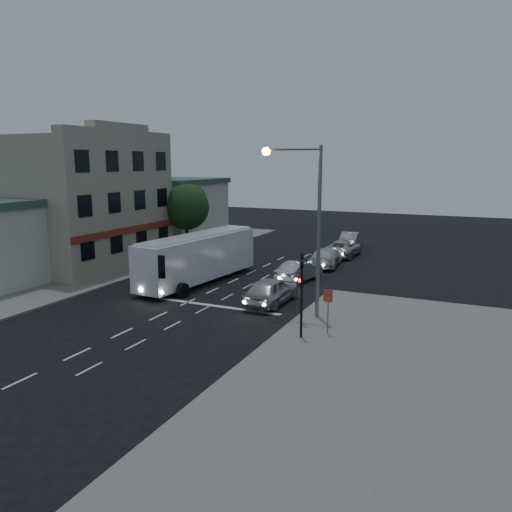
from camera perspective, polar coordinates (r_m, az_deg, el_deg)
The scene contains 17 objects.
ground at distance 28.68m, azimuth -9.94°, elevation -6.23°, with size 120.00×120.00×0.00m, color black.
sidewalk_near at distance 20.45m, azimuth 15.27°, elevation -13.40°, with size 12.00×24.00×0.12m, color slate.
sidewalk_far at distance 42.70m, azimuth -18.33°, elevation -0.92°, with size 12.00×50.00×0.12m, color slate.
road_markings at distance 30.72m, azimuth -4.46°, elevation -4.94°, with size 8.00×30.55×0.01m.
tour_bus at distance 34.70m, azimuth -6.58°, elevation -0.06°, with size 3.36×11.21×3.39m.
car_suv at distance 29.51m, azimuth 1.73°, elevation -3.95°, with size 1.91×4.75×1.62m, color #B5B5B5.
car_sedan_a at distance 35.25m, azimuth 4.94°, elevation -1.72°, with size 1.50×4.29×1.41m, color #B7B6BC.
car_sedan_b at distance 40.39m, azimuth 7.97°, elevation -0.14°, with size 2.07×5.10×1.48m, color silver.
car_sedan_c at distance 44.97m, azimuth 9.93°, elevation 0.88°, with size 2.37×5.14×1.43m, color #B7B7B7.
car_extra at distance 50.01m, azimuth 10.80°, elevation 1.89°, with size 1.60×4.59×1.51m, color #A1A1A1.
traffic_signal_main at distance 25.36m, azimuth 5.24°, elevation -2.69°, with size 0.25×0.35×4.10m.
traffic_signal_side at distance 23.33m, azimuth 5.25°, elevation -3.89°, with size 0.18×0.15×4.10m.
regulatory_sign at distance 24.14m, azimuth 8.23°, elevation -5.48°, with size 0.45×0.12×2.20m.
streetlight at distance 26.22m, azimuth 5.87°, elevation 5.08°, with size 3.32×0.44×9.00m.
main_building at distance 42.67m, azimuth -19.69°, elevation 5.91°, with size 10.12×12.00×11.00m.
low_building_north at distance 51.82m, azimuth -9.93°, elevation 5.16°, with size 9.40×9.40×6.50m.
street_tree at distance 44.67m, azimuth -7.95°, elevation 5.77°, with size 4.00×4.00×6.20m.
Camera 1 is at (15.69, -22.53, 8.30)m, focal length 35.00 mm.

